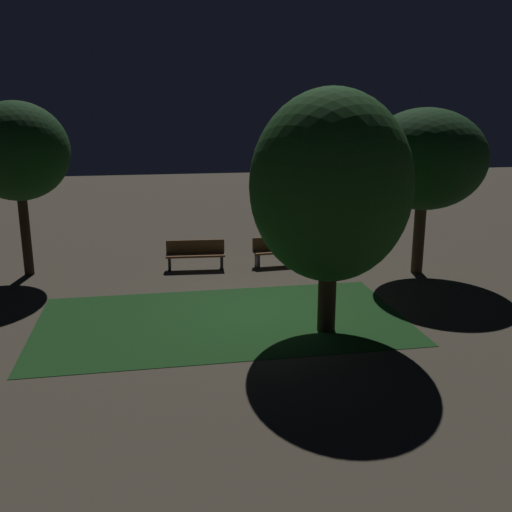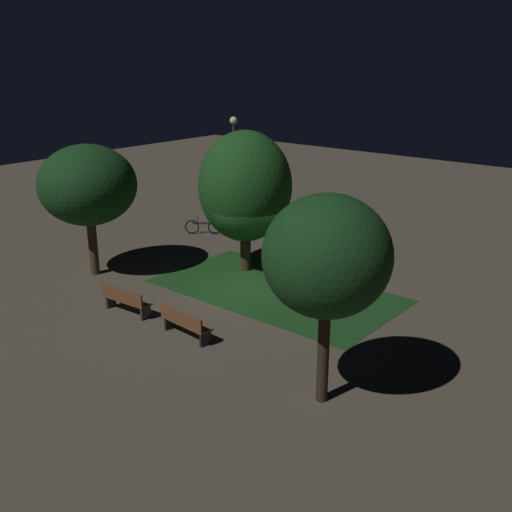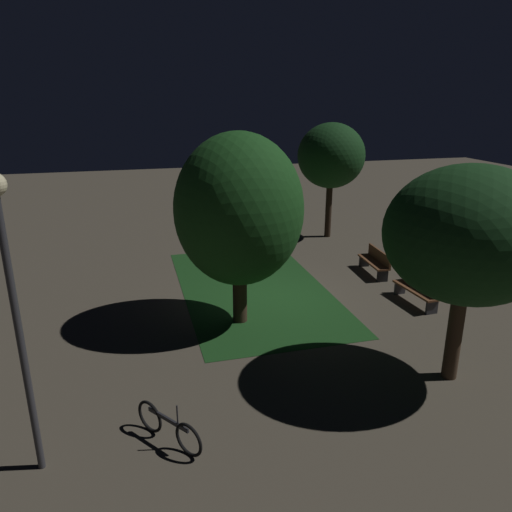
{
  "view_description": "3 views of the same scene",
  "coord_description": "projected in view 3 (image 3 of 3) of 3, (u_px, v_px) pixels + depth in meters",
  "views": [
    {
      "loc": [
        2.62,
        13.06,
        4.93
      ],
      "look_at": [
        0.16,
        -0.48,
        1.34
      ],
      "focal_mm": 40.69,
      "sensor_mm": 36.0,
      "label": 1
    },
    {
      "loc": [
        13.33,
        -15.45,
        7.94
      ],
      "look_at": [
        0.76,
        -0.39,
        1.38
      ],
      "focal_mm": 42.81,
      "sensor_mm": 36.0,
      "label": 2
    },
    {
      "loc": [
        -13.44,
        4.08,
        6.17
      ],
      "look_at": [
        0.9,
        0.25,
        1.22
      ],
      "focal_mm": 33.98,
      "sensor_mm": 36.0,
      "label": 3
    }
  ],
  "objects": [
    {
      "name": "bicycle",
      "position": [
        169.0,
        427.0,
        8.93
      ],
      "size": [
        1.42,
        1.07,
        0.93
      ],
      "color": "black",
      "rests_on": "ground"
    },
    {
      "name": "tree_back_left",
      "position": [
        469.0,
        235.0,
        10.09
      ],
      "size": [
        3.54,
        3.54,
        4.87
      ],
      "color": "#423021",
      "rests_on": "ground"
    },
    {
      "name": "lamp_post_path_center",
      "position": [
        11.0,
        284.0,
        7.36
      ],
      "size": [
        0.36,
        0.36,
        5.14
      ],
      "color": "#333338",
      "rests_on": "ground"
    },
    {
      "name": "tree_lawn_side",
      "position": [
        331.0,
        156.0,
        21.03
      ],
      "size": [
        2.93,
        2.93,
        5.06
      ],
      "color": "#2D2116",
      "rests_on": "ground"
    },
    {
      "name": "grass_lawn",
      "position": [
        253.0,
        288.0,
        16.21
      ],
      "size": [
        8.59,
        4.67,
        0.01
      ],
      "primitive_type": "cube",
      "color": "#194219",
      "rests_on": "ground"
    },
    {
      "name": "bench_path_side",
      "position": [
        375.0,
        261.0,
        17.42
      ],
      "size": [
        1.83,
        0.61,
        0.88
      ],
      "color": "brown",
      "rests_on": "ground"
    },
    {
      "name": "tree_left_canopy",
      "position": [
        239.0,
        210.0,
        12.89
      ],
      "size": [
        3.47,
        3.47,
        5.31
      ],
      "color": "#38281C",
      "rests_on": "ground"
    },
    {
      "name": "bench_lawn_edge",
      "position": [
        418.0,
        289.0,
        14.93
      ],
      "size": [
        1.83,
        0.6,
        0.88
      ],
      "color": "brown",
      "rests_on": "ground"
    },
    {
      "name": "ground_plane",
      "position": [
        271.0,
        301.0,
        15.27
      ],
      "size": [
        60.0,
        60.0,
        0.0
      ],
      "primitive_type": "plane",
      "color": "#4C4438"
    }
  ]
}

